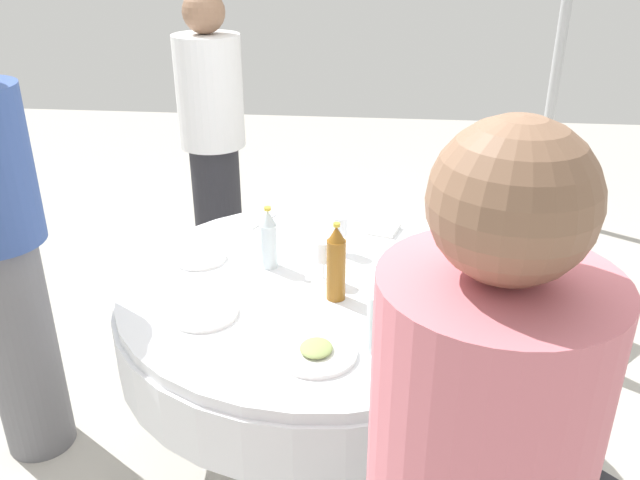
% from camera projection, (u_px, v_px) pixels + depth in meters
% --- Properties ---
extents(ground_plane, '(10.00, 10.00, 0.00)m').
position_uv_depth(ground_plane, '(320.00, 438.00, 2.73)').
color(ground_plane, '#B7B2A8').
extents(dining_table, '(1.48, 1.48, 0.74)m').
position_uv_depth(dining_table, '(320.00, 316.00, 2.48)').
color(dining_table, white).
rests_on(dining_table, ground_plane).
extents(bottle_brown_west, '(0.06, 0.06, 0.28)m').
position_uv_depth(bottle_brown_west, '(433.00, 256.00, 2.31)').
color(bottle_brown_west, '#593314').
rests_on(bottle_brown_west, dining_table).
extents(bottle_clear_left, '(0.07, 0.07, 0.24)m').
position_uv_depth(bottle_clear_left, '(269.00, 240.00, 2.47)').
color(bottle_clear_left, silver).
rests_on(bottle_clear_left, dining_table).
extents(bottle_clear_far, '(0.07, 0.07, 0.28)m').
position_uv_depth(bottle_clear_far, '(379.00, 313.00, 1.97)').
color(bottle_clear_far, silver).
rests_on(bottle_clear_far, dining_table).
extents(bottle_amber_north, '(0.07, 0.07, 0.29)m').
position_uv_depth(bottle_amber_north, '(336.00, 264.00, 2.25)').
color(bottle_amber_north, '#8C5619').
rests_on(bottle_amber_north, dining_table).
extents(wine_glass_north, '(0.06, 0.06, 0.15)m').
position_uv_depth(wine_glass_north, '(340.00, 228.00, 2.58)').
color(wine_glass_north, white).
rests_on(wine_glass_north, dining_table).
extents(wine_glass_mid, '(0.06, 0.06, 0.16)m').
position_uv_depth(wine_glass_mid, '(324.00, 253.00, 2.38)').
color(wine_glass_mid, white).
rests_on(wine_glass_mid, dining_table).
extents(plate_front, '(0.23, 0.23, 0.02)m').
position_uv_depth(plate_front, '(204.00, 313.00, 2.20)').
color(plate_front, white).
rests_on(plate_front, dining_table).
extents(plate_outer, '(0.21, 0.21, 0.02)m').
position_uv_depth(plate_outer, '(200.00, 257.00, 2.57)').
color(plate_outer, white).
rests_on(plate_outer, dining_table).
extents(plate_east, '(0.25, 0.25, 0.04)m').
position_uv_depth(plate_east, '(316.00, 352.00, 2.00)').
color(plate_east, white).
rests_on(plate_east, dining_table).
extents(fork_left, '(0.17, 0.09, 0.00)m').
position_uv_depth(fork_left, '(264.00, 221.00, 2.89)').
color(fork_left, silver).
rests_on(fork_left, dining_table).
extents(folded_napkin, '(0.15, 0.15, 0.02)m').
position_uv_depth(folded_napkin, '(383.00, 228.00, 2.80)').
color(folded_napkin, white).
rests_on(folded_napkin, dining_table).
extents(person_far, '(0.34, 0.34, 1.63)m').
position_uv_depth(person_far, '(213.00, 146.00, 3.50)').
color(person_far, '#26262B').
rests_on(person_far, ground_plane).
extents(chair_right, '(0.57, 0.57, 0.87)m').
position_uv_depth(chair_right, '(523.00, 237.00, 3.27)').
color(chair_right, '#99999E').
rests_on(chair_right, ground_plane).
extents(tent_pole_main, '(0.07, 0.07, 2.66)m').
position_uv_depth(tent_pole_main, '(563.00, 24.00, 4.26)').
color(tent_pole_main, '#B2B5B7').
rests_on(tent_pole_main, ground_plane).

